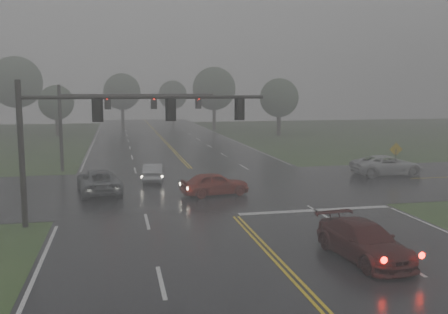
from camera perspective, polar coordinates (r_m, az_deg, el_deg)
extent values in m
cube|color=black|center=(31.38, -1.19, -4.18)|extent=(18.00, 160.00, 0.02)
cube|color=black|center=(33.31, -1.85, -3.49)|extent=(120.00, 14.00, 0.02)
cube|color=silver|center=(27.40, 10.41, -6.06)|extent=(8.50, 0.50, 0.01)
imported|color=#3D0C0B|center=(20.24, 15.63, -11.20)|extent=(2.46, 5.03, 1.41)
imported|color=maroon|center=(30.82, -1.05, -4.40)|extent=(4.40, 2.32, 1.43)
imported|color=#A4A7AB|center=(35.97, -8.06, -2.72)|extent=(1.78, 3.93, 1.25)
imported|color=#54575B|center=(32.49, -14.09, -4.00)|extent=(3.14, 5.58, 1.47)
imported|color=#B8BBBD|center=(39.98, 18.10, -1.99)|extent=(5.43, 2.56, 1.50)
cylinder|color=black|center=(25.04, -22.13, 0.25)|extent=(0.27, 0.27, 6.91)
cylinder|color=black|center=(24.86, -22.45, 6.40)|extent=(0.17, 0.17, 0.77)
cylinder|color=black|center=(24.51, -8.83, 6.77)|extent=(11.65, 0.17, 0.17)
cube|color=black|center=(24.50, -14.27, 5.28)|extent=(0.33, 0.27, 1.01)
cube|color=black|center=(24.65, -14.26, 5.29)|extent=(0.53, 0.03, 1.20)
cube|color=black|center=(24.62, -6.08, 5.48)|extent=(0.33, 0.27, 1.01)
cube|color=black|center=(24.77, -6.12, 5.49)|extent=(0.53, 0.03, 1.20)
cube|color=black|center=(25.23, 1.88, 5.57)|extent=(0.33, 0.27, 1.01)
cube|color=black|center=(25.38, 1.79, 5.58)|extent=(0.53, 0.03, 1.20)
cylinder|color=black|center=(41.59, -18.17, 3.13)|extent=(0.27, 0.27, 6.86)
cylinder|color=black|center=(41.49, -18.32, 6.81)|extent=(0.17, 0.17, 0.76)
cylinder|color=black|center=(41.29, -9.75, 7.01)|extent=(12.30, 0.17, 0.17)
cube|color=black|center=(41.27, -13.16, 6.13)|extent=(0.32, 0.27, 1.00)
cube|color=black|center=(41.42, -13.16, 6.13)|extent=(0.52, 0.03, 1.19)
cylinder|color=#FF0C05|center=(41.11, -13.18, 6.56)|extent=(0.21, 0.06, 0.21)
cube|color=black|center=(41.37, -8.02, 6.26)|extent=(0.32, 0.27, 1.00)
cube|color=black|center=(41.52, -8.03, 6.26)|extent=(0.52, 0.03, 1.19)
cylinder|color=#FF0C05|center=(41.21, -8.01, 6.69)|extent=(0.21, 0.06, 0.21)
cube|color=black|center=(41.80, -2.93, 6.34)|extent=(0.32, 0.27, 1.00)
cube|color=black|center=(41.95, -2.97, 6.34)|extent=(0.52, 0.03, 1.19)
cylinder|color=#FF0C05|center=(41.64, -2.90, 6.76)|extent=(0.21, 0.06, 0.21)
cylinder|color=black|center=(40.17, 19.01, -0.56)|extent=(0.07, 0.07, 1.97)
cube|color=gold|center=(40.07, 19.05, 0.83)|extent=(1.03, 0.17, 1.03)
cylinder|color=#31261F|center=(74.13, -18.51, 3.35)|extent=(0.50, 0.50, 2.73)
sphere|color=#395035|center=(73.98, -18.62, 5.93)|extent=(4.85, 4.85, 4.85)
cylinder|color=#31261F|center=(79.96, -1.14, 4.44)|extent=(0.54, 0.54, 3.86)
sphere|color=#395035|center=(79.83, -1.15, 7.83)|extent=(6.87, 6.87, 6.87)
cylinder|color=#31261F|center=(89.32, -11.50, 4.54)|extent=(0.58, 0.58, 3.58)
sphere|color=#395035|center=(89.20, -11.58, 7.35)|extent=(6.37, 6.37, 6.37)
cylinder|color=#31261F|center=(71.66, 6.28, 3.72)|extent=(0.59, 0.59, 3.10)
sphere|color=#395035|center=(71.50, 6.33, 6.75)|extent=(5.52, 5.52, 5.52)
cylinder|color=#31261F|center=(83.03, -22.48, 4.17)|extent=(0.60, 0.60, 4.42)
sphere|color=#395035|center=(82.93, -22.67, 7.90)|extent=(7.86, 7.86, 7.86)
cylinder|color=#31261F|center=(99.66, -5.84, 4.85)|extent=(0.61, 0.61, 3.18)
sphere|color=#395035|center=(99.55, -5.87, 7.08)|extent=(5.65, 5.65, 5.65)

